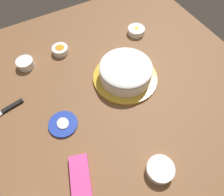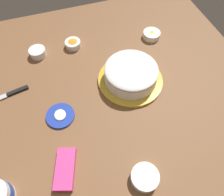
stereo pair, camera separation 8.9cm
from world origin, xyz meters
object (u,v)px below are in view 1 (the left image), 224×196
object	(u,v)px
spreading_knife	(2,112)
sprinkle_bowl_blue	(160,169)
frosted_cake	(126,72)
sprinkle_bowl_orange	(60,50)
sprinkle_bowl_yellow	(136,31)
frosting_tub_lid	(63,124)
sprinkle_bowl_rainbow	(25,63)
candy_box_lower	(80,176)

from	to	relation	value
spreading_knife	sprinkle_bowl_blue	size ratio (longest dim) A/B	2.37
frosted_cake	sprinkle_bowl_blue	xyz separation A→B (m)	(-0.42, 0.11, -0.03)
sprinkle_bowl_blue	sprinkle_bowl_orange	bearing A→B (deg)	7.26
spreading_knife	sprinkle_bowl_yellow	size ratio (longest dim) A/B	2.57
frosted_cake	frosting_tub_lid	size ratio (longest dim) A/B	2.51
sprinkle_bowl_rainbow	sprinkle_bowl_yellow	xyz separation A→B (m)	(-0.06, -0.60, -0.00)
frosting_tub_lid	sprinkle_bowl_orange	bearing A→B (deg)	-20.14
sprinkle_bowl_yellow	spreading_knife	bearing A→B (deg)	101.10
frosted_cake	frosting_tub_lid	world-z (taller)	frosted_cake
frosting_tub_lid	spreading_knife	size ratio (longest dim) A/B	0.51
frosted_cake	sprinkle_bowl_yellow	distance (m)	0.32
frosting_tub_lid	sprinkle_bowl_blue	xyz separation A→B (m)	(-0.34, -0.24, 0.01)
frosted_cake	sprinkle_bowl_yellow	size ratio (longest dim) A/B	3.26
spreading_knife	sprinkle_bowl_yellow	xyz separation A→B (m)	(0.15, -0.76, 0.01)
sprinkle_bowl_rainbow	sprinkle_bowl_blue	xyz separation A→B (m)	(-0.72, -0.27, -0.00)
frosting_tub_lid	frosted_cake	bearing A→B (deg)	-76.34
sprinkle_bowl_blue	frosted_cake	bearing A→B (deg)	-14.39
frosted_cake	frosting_tub_lid	distance (m)	0.36
spreading_knife	sprinkle_bowl_rainbow	xyz separation A→B (m)	(0.21, -0.17, 0.01)
spreading_knife	sprinkle_bowl_blue	bearing A→B (deg)	-139.46
spreading_knife	candy_box_lower	world-z (taller)	candy_box_lower
frosted_cake	sprinkle_bowl_yellow	bearing A→B (deg)	-41.54
sprinkle_bowl_rainbow	frosted_cake	bearing A→B (deg)	-127.96
sprinkle_bowl_yellow	candy_box_lower	bearing A→B (deg)	133.29
frosted_cake	sprinkle_bowl_orange	xyz separation A→B (m)	(0.30, 0.20, -0.03)
sprinkle_bowl_orange	candy_box_lower	bearing A→B (deg)	164.79
sprinkle_bowl_yellow	frosting_tub_lid	bearing A→B (deg)	120.25
sprinkle_bowl_blue	candy_box_lower	distance (m)	0.28
candy_box_lower	spreading_knife	bearing A→B (deg)	42.37
frosted_cake	sprinkle_bowl_blue	size ratio (longest dim) A/B	3.01
sprinkle_bowl_orange	spreading_knife	bearing A→B (deg)	121.39
frosted_cake	spreading_knife	bearing A→B (deg)	80.50
frosting_tub_lid	candy_box_lower	bearing A→B (deg)	173.92
sprinkle_bowl_rainbow	sprinkle_bowl_blue	world-z (taller)	sprinkle_bowl_rainbow
sprinkle_bowl_rainbow	candy_box_lower	size ratio (longest dim) A/B	0.55
sprinkle_bowl_rainbow	candy_box_lower	bearing A→B (deg)	-178.53
frosting_tub_lid	sprinkle_bowl_blue	size ratio (longest dim) A/B	1.20
frosted_cake	sprinkle_bowl_blue	world-z (taller)	frosted_cake
sprinkle_bowl_yellow	candy_box_lower	distance (m)	0.80
candy_box_lower	frosted_cake	bearing A→B (deg)	-32.41
spreading_knife	sprinkle_bowl_orange	xyz separation A→B (m)	(0.21, -0.35, 0.01)
frosting_tub_lid	candy_box_lower	world-z (taller)	candy_box_lower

